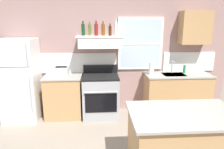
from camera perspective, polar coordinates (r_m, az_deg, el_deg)
back_wall at (r=4.69m, az=0.15°, el=6.07°), size 5.40×0.11×2.70m
refrigerator at (r=4.68m, az=-23.79°, el=-1.44°), size 0.70×0.72×1.70m
counter_left_of_stove at (r=4.64m, az=-13.09°, el=-5.83°), size 0.79×0.63×0.91m
toaster at (r=4.51m, az=-13.75°, el=0.91°), size 0.30×0.20×0.19m
stove_range at (r=4.54m, az=-3.10°, el=-5.81°), size 0.76×0.69×1.09m
range_hood_shelf at (r=4.38m, az=-3.32°, el=9.05°), size 0.96×0.52×0.24m
bottle_dark_green_wine at (r=4.41m, az=-7.93°, el=12.18°), size 0.07×0.07×0.30m
bottle_olive_oil_square at (r=4.42m, az=-6.13°, el=12.14°), size 0.06×0.06×0.28m
bottle_red_label_wine at (r=4.36m, az=-4.35°, el=12.27°), size 0.07×0.07×0.30m
bottle_amber_wine at (r=4.36m, az=-2.45°, el=12.24°), size 0.07×0.07×0.29m
bottle_brown_stout at (r=4.33m, az=-0.54°, el=11.99°), size 0.06×0.06×0.24m
bottle_clear_tall at (r=4.37m, az=1.13°, el=12.54°), size 0.06×0.06×0.34m
counter_right_with_sink at (r=4.89m, az=17.30°, el=-5.04°), size 1.43×0.63×0.91m
sink_faucet at (r=4.79m, az=16.32°, el=2.41°), size 0.03×0.17×0.28m
paper_towel_roll at (r=4.55m, az=10.79°, el=1.65°), size 0.11×0.11×0.27m
dish_soap_bottle at (r=4.91m, az=19.31°, el=1.45°), size 0.06×0.06×0.18m
kitchen_island at (r=3.00m, az=18.80°, el=-17.85°), size 1.40×0.90×0.91m
upper_cabinet_right at (r=4.91m, az=21.86°, el=11.86°), size 0.64×0.32×0.70m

